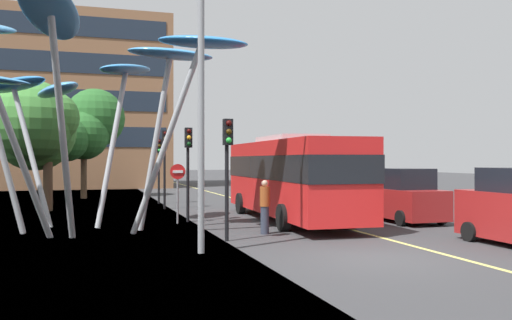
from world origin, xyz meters
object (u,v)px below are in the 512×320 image
(leaf_sculpture, at_px, (77,75))
(no_entry_sign, at_px, (178,184))
(car_side_street, at_px, (295,184))
(car_parked_mid, at_px, (404,197))
(street_lamp, at_px, (211,66))
(traffic_light_kerb_near, at_px, (228,153))
(pedestrian, at_px, (265,207))
(traffic_light_island_mid, at_px, (165,152))
(car_far_side, at_px, (256,179))
(traffic_light_opposite, at_px, (159,157))
(traffic_light_kerb_far, at_px, (188,154))
(red_bus, at_px, (290,174))
(car_parked_far, at_px, (332,187))

(leaf_sculpture, distance_m, no_entry_sign, 5.54)
(leaf_sculpture, relative_size, car_side_street, 3.06)
(car_parked_mid, xyz_separation_m, street_lamp, (-9.01, -4.85, 4.04))
(traffic_light_kerb_near, distance_m, pedestrian, 2.73)
(traffic_light_island_mid, height_order, car_far_side, traffic_light_island_mid)
(traffic_light_opposite, distance_m, car_far_side, 11.70)
(traffic_light_kerb_far, distance_m, traffic_light_island_mid, 6.07)
(traffic_light_opposite, bearing_deg, leaf_sculpture, -111.05)
(pedestrian, bearing_deg, car_parked_mid, 15.24)
(traffic_light_island_mid, distance_m, pedestrian, 10.71)
(leaf_sculpture, xyz_separation_m, car_side_street, (12.90, 11.94, -4.55))
(car_side_street, bearing_deg, car_far_side, 93.42)
(leaf_sculpture, distance_m, car_parked_mid, 13.38)
(street_lamp, xyz_separation_m, no_entry_sign, (0.18, 6.97, -3.47))
(car_side_street, bearing_deg, red_bus, -112.23)
(traffic_light_kerb_near, xyz_separation_m, pedestrian, (1.61, 1.26, -1.80))
(traffic_light_island_mid, bearing_deg, street_lamp, -92.30)
(leaf_sculpture, xyz_separation_m, traffic_light_island_mid, (4.09, 7.57, -2.62))
(car_parked_far, bearing_deg, pedestrian, -126.85)
(red_bus, bearing_deg, pedestrian, -122.63)
(car_far_side, bearing_deg, traffic_light_opposite, -135.43)
(red_bus, relative_size, car_side_street, 2.74)
(traffic_light_island_mid, xyz_separation_m, car_far_side, (8.38, 11.51, -1.80))
(red_bus, relative_size, no_entry_sign, 4.77)
(traffic_light_island_mid, height_order, car_side_street, traffic_light_island_mid)
(traffic_light_island_mid, relative_size, no_entry_sign, 1.70)
(traffic_light_kerb_far, xyz_separation_m, car_parked_mid, (8.34, -2.51, -1.75))
(leaf_sculpture, bearing_deg, traffic_light_kerb_near, -42.13)
(traffic_light_kerb_near, height_order, car_parked_mid, traffic_light_kerb_near)
(traffic_light_island_mid, distance_m, traffic_light_opposite, 3.39)
(red_bus, relative_size, traffic_light_opposite, 3.02)
(traffic_light_opposite, relative_size, pedestrian, 2.03)
(leaf_sculpture, xyz_separation_m, car_parked_mid, (12.56, -1.01, -4.50))
(red_bus, xyz_separation_m, car_far_side, (4.16, 18.36, -0.83))
(traffic_light_island_mid, height_order, pedestrian, traffic_light_island_mid)
(traffic_light_kerb_far, xyz_separation_m, pedestrian, (1.85, -4.27, -1.83))
(leaf_sculpture, bearing_deg, traffic_light_kerb_far, 19.54)
(car_side_street, relative_size, pedestrian, 2.24)
(red_bus, bearing_deg, no_entry_sign, 175.15)
(red_bus, distance_m, no_entry_sign, 4.61)
(leaf_sculpture, height_order, car_side_street, leaf_sculpture)
(car_far_side, bearing_deg, leaf_sculpture, -123.17)
(red_bus, bearing_deg, car_parked_far, 50.63)
(leaf_sculpture, bearing_deg, car_parked_far, 25.63)
(traffic_light_kerb_far, distance_m, car_far_side, 19.49)
(car_far_side, bearing_deg, traffic_light_island_mid, -126.05)
(traffic_light_kerb_far, height_order, no_entry_sign, traffic_light_kerb_far)
(red_bus, xyz_separation_m, street_lamp, (-4.76, -6.58, 3.13))
(traffic_light_island_mid, relative_size, car_side_street, 0.98)
(traffic_light_kerb_near, xyz_separation_m, traffic_light_opposite, (-0.25, 14.98, -0.04))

